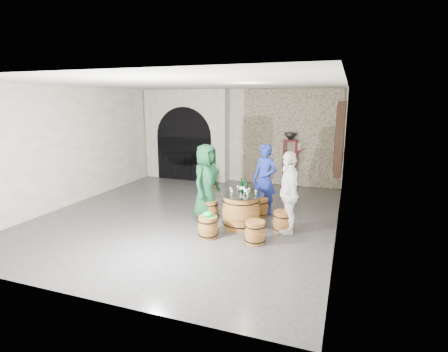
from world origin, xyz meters
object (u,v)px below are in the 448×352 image
(barrel_table, at_px, (241,210))
(person_green, at_px, (206,182))
(barrel_stool_right, at_px, (282,222))
(wine_bottle_right, at_px, (245,187))
(barrel_stool_far, at_px, (260,207))
(side_barrel, at_px, (209,177))
(person_blue, at_px, (265,179))
(barrel_stool_left, at_px, (210,209))
(person_white, at_px, (288,192))
(wine_bottle_left, at_px, (241,186))
(barrel_stool_near_left, at_px, (208,227))
(barrel_stool_near_right, at_px, (255,232))
(wine_bottle_center, at_px, (246,189))
(corking_press, at_px, (290,156))

(barrel_table, xyz_separation_m, person_green, (-0.98, 0.34, 0.51))
(barrel_stool_right, relative_size, wine_bottle_right, 1.41)
(barrel_stool_far, bearing_deg, person_green, -154.30)
(barrel_stool_right, relative_size, side_barrel, 0.74)
(barrel_stool_far, distance_m, person_blue, 0.70)
(barrel_stool_left, xyz_separation_m, person_green, (-0.10, 0.03, 0.68))
(side_barrel, bearing_deg, barrel_stool_right, -46.68)
(person_white, distance_m, wine_bottle_left, 1.07)
(person_green, height_order, person_blue, person_green)
(barrel_stool_left, relative_size, person_blue, 0.26)
(barrel_stool_left, bearing_deg, side_barrel, 112.41)
(barrel_stool_near_left, height_order, wine_bottle_right, wine_bottle_right)
(person_white, bearing_deg, barrel_stool_near_left, -82.35)
(person_white, bearing_deg, barrel_stool_right, -109.03)
(barrel_stool_far, bearing_deg, side_barrel, 134.48)
(barrel_stool_left, bearing_deg, barrel_stool_right, -7.91)
(barrel_stool_near_left, bearing_deg, barrel_stool_left, 110.39)
(barrel_stool_near_right, relative_size, barrel_stool_near_left, 1.00)
(person_green, height_order, wine_bottle_right, person_green)
(barrel_stool_near_right, distance_m, person_blue, 2.04)
(person_green, bearing_deg, person_white, -87.72)
(barrel_table, bearing_deg, person_green, 161.13)
(barrel_stool_left, bearing_deg, person_blue, 35.84)
(barrel_stool_right, bearing_deg, wine_bottle_center, -170.81)
(corking_press, bearing_deg, person_blue, -98.58)
(person_green, distance_m, person_white, 2.04)
(wine_bottle_right, bearing_deg, person_green, 166.35)
(wine_bottle_center, distance_m, corking_press, 4.22)
(person_white, distance_m, wine_bottle_right, 0.99)
(person_blue, bearing_deg, barrel_stool_right, -41.22)
(barrel_stool_near_left, distance_m, wine_bottle_left, 1.23)
(barrel_stool_far, relative_size, person_blue, 0.26)
(barrel_stool_left, relative_size, barrel_stool_near_right, 1.00)
(person_white, height_order, side_barrel, person_white)
(wine_bottle_left, relative_size, wine_bottle_center, 1.00)
(wine_bottle_left, height_order, side_barrel, wine_bottle_left)
(person_white, bearing_deg, wine_bottle_left, -113.87)
(barrel_stool_right, height_order, person_blue, person_blue)
(wine_bottle_right, distance_m, side_barrel, 3.93)
(barrel_stool_near_left, distance_m, person_blue, 2.19)
(barrel_stool_left, xyz_separation_m, barrel_stool_near_right, (1.42, -1.08, 0.00))
(barrel_stool_near_left, relative_size, person_white, 0.26)
(corking_press, bearing_deg, wine_bottle_left, -102.15)
(barrel_stool_left, relative_size, person_green, 0.25)
(barrel_stool_far, relative_size, wine_bottle_right, 1.41)
(barrel_stool_left, height_order, barrel_stool_near_left, same)
(wine_bottle_center, bearing_deg, person_green, 159.53)
(person_white, relative_size, wine_bottle_left, 5.50)
(barrel_stool_left, xyz_separation_m, corking_press, (1.28, 3.82, 0.82))
(barrel_stool_far, bearing_deg, barrel_stool_near_right, -79.28)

